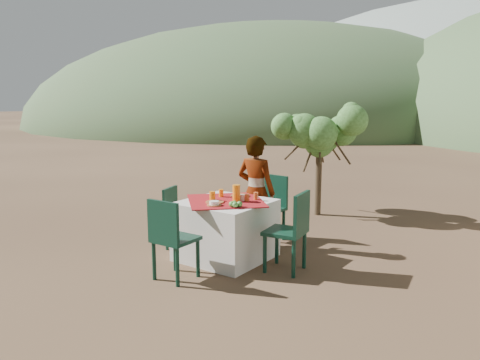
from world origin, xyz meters
name	(u,v)px	position (x,y,z in m)	size (l,w,h in m)	color
ground	(265,256)	(0.00, 0.00, 0.00)	(160.00, 160.00, 0.00)	#3C281B
table	(226,229)	(-0.38, -0.35, 0.38)	(1.30, 1.30, 0.76)	silver
chair_far	(270,204)	(-0.35, 0.69, 0.52)	(0.48, 0.48, 0.94)	black
chair_near	(171,236)	(-0.42, -1.32, 0.52)	(0.44, 0.44, 0.94)	black
chair_left	(177,214)	(-1.20, -0.37, 0.46)	(0.48, 0.48, 0.84)	black
chair_right	(292,228)	(0.55, -0.29, 0.54)	(0.50, 0.50, 0.96)	black
person	(256,192)	(-0.33, 0.28, 0.77)	(0.57, 0.37, 1.55)	#8C6651
shrub_tree	(324,138)	(-0.38, 2.50, 1.36)	(1.46, 1.43, 1.72)	#3E301F
hill_near_left	(274,124)	(-18.00, 30.00, 0.00)	(40.00, 40.00, 16.00)	#415731
plate_far	(240,196)	(-0.37, -0.04, 0.77)	(0.25, 0.25, 0.01)	brown
plate_near	(215,202)	(-0.41, -0.54, 0.77)	(0.23, 0.23, 0.01)	brown
glass_far	(221,193)	(-0.56, -0.21, 0.81)	(0.06, 0.06, 0.10)	orange
glass_near	(212,196)	(-0.50, -0.47, 0.82)	(0.07, 0.07, 0.12)	orange
juice_pitcher	(236,193)	(-0.23, -0.33, 0.87)	(0.10, 0.10, 0.21)	orange
bowl_plate	(214,205)	(-0.31, -0.67, 0.77)	(0.18, 0.18, 0.01)	brown
white_bowl	(214,203)	(-0.31, -0.67, 0.80)	(0.12, 0.12, 0.04)	white
jar_left	(247,198)	(-0.13, -0.23, 0.81)	(0.06, 0.06, 0.09)	#C65822
jar_right	(256,196)	(-0.09, -0.09, 0.81)	(0.06, 0.06, 0.10)	#C65822
napkin_holder	(242,198)	(-0.19, -0.25, 0.80)	(0.06, 0.04, 0.08)	white
fruit_cluster	(235,204)	(-0.06, -0.58, 0.80)	(0.14, 0.13, 0.07)	#4D9335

